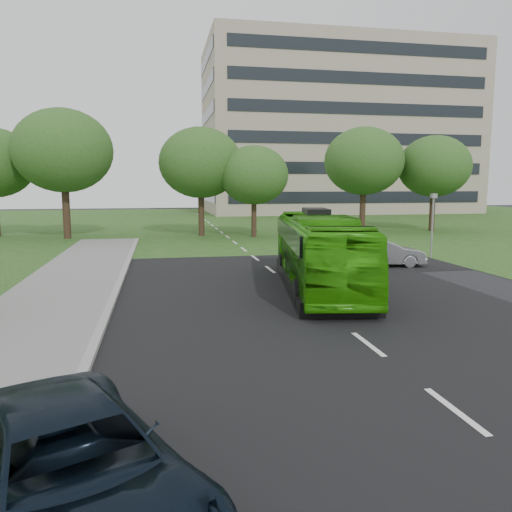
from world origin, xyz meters
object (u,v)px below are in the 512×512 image
at_px(tree_park_d, 364,161).
at_px(tree_park_a, 63,151).
at_px(tree_park_b, 201,163).
at_px(tree_park_e, 434,166).
at_px(office_building, 336,131).
at_px(suv, 69,471).
at_px(tree_park_c, 254,175).
at_px(bus, 319,252).
at_px(camera_pole, 433,217).
at_px(sedan, 383,253).

bearing_deg(tree_park_d, tree_park_a, -177.67).
distance_m(tree_park_b, tree_park_e, 21.12).
height_order(office_building, suv, office_building).
bearing_deg(suv, tree_park_c, 50.95).
bearing_deg(tree_park_c, tree_park_b, 155.81).
bearing_deg(bus, office_building, 78.63).
distance_m(tree_park_c, camera_pole, 15.83).
bearing_deg(tree_park_a, tree_park_e, 1.16).
relative_size(tree_park_a, tree_park_b, 1.13).
bearing_deg(office_building, tree_park_b, -124.76).
xyz_separation_m(tree_park_e, sedan, (-13.13, -17.88, -5.16)).
relative_size(office_building, sedan, 9.54).
bearing_deg(bus, tree_park_e, 60.15).
relative_size(office_building, tree_park_c, 5.48).
relative_size(tree_park_d, suv, 1.73).
distance_m(office_building, bus, 61.42).
bearing_deg(tree_park_a, sedan, -42.90).
distance_m(tree_park_a, tree_park_e, 31.70).
distance_m(office_building, sedan, 55.62).
xyz_separation_m(office_building, tree_park_e, (-2.81, -34.08, -6.64)).
distance_m(tree_park_d, bus, 26.14).
xyz_separation_m(tree_park_a, tree_park_d, (25.06, 1.02, -0.53)).
bearing_deg(office_building, bus, -110.29).
relative_size(tree_park_e, sedan, 2.05).
relative_size(tree_park_d, sedan, 2.20).
relative_size(tree_park_a, tree_park_c, 1.37).
relative_size(tree_park_a, camera_pole, 2.70).
xyz_separation_m(office_building, bus, (-20.96, -56.67, -11.00)).
xyz_separation_m(tree_park_c, suv, (-8.62, -33.64, -4.22)).
bearing_deg(tree_park_a, bus, -58.35).
height_order(tree_park_e, camera_pole, tree_park_e).
distance_m(sedan, suv, 21.93).
distance_m(tree_park_c, tree_park_d, 10.82).
distance_m(bus, suv, 15.28).
height_order(office_building, tree_park_e, office_building).
height_order(office_building, bus, office_building).
xyz_separation_m(office_building, camera_pole, (-11.96, -49.81, -10.10)).
bearing_deg(tree_park_c, tree_park_a, 173.75).
bearing_deg(tree_park_a, suv, -80.28).
bearing_deg(sedan, tree_park_b, 32.28).
relative_size(office_building, suv, 7.49).
height_order(tree_park_a, tree_park_c, tree_park_a).
height_order(tree_park_c, tree_park_d, tree_park_d).
height_order(office_building, tree_park_c, office_building).
bearing_deg(camera_pole, tree_park_a, 137.08).
distance_m(tree_park_b, tree_park_d, 14.53).
height_order(tree_park_b, tree_park_c, tree_park_b).
height_order(tree_park_a, sedan, tree_park_a).
height_order(tree_park_d, bus, tree_park_d).
distance_m(tree_park_a, tree_park_c, 14.85).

